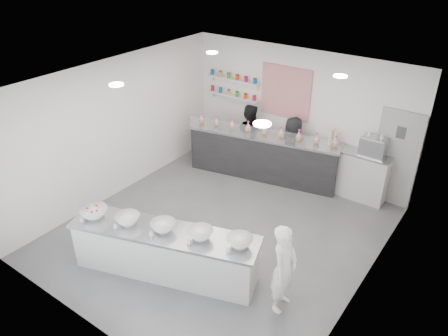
{
  "coord_description": "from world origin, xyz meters",
  "views": [
    {
      "loc": [
        4.09,
        -5.59,
        5.23
      ],
      "look_at": [
        -0.23,
        0.4,
        1.17
      ],
      "focal_mm": 35.0,
      "sensor_mm": 36.0,
      "label": 1
    }
  ],
  "objects_px": {
    "staff_right": "(292,150)",
    "espresso_ledge": "(354,173)",
    "espresso_machine": "(374,147)",
    "back_bar": "(263,156)",
    "prep_counter": "(165,252)",
    "staff_left": "(248,136)",
    "woman_prep": "(284,269)"
  },
  "relations": [
    {
      "from": "prep_counter",
      "to": "back_bar",
      "type": "relative_size",
      "value": 0.91
    },
    {
      "from": "back_bar",
      "to": "espresso_machine",
      "type": "xyz_separation_m",
      "value": [
        2.35,
        0.45,
        0.73
      ]
    },
    {
      "from": "espresso_machine",
      "to": "staff_left",
      "type": "relative_size",
      "value": 0.32
    },
    {
      "from": "back_bar",
      "to": "staff_right",
      "type": "relative_size",
      "value": 2.27
    },
    {
      "from": "espresso_machine",
      "to": "staff_right",
      "type": "distance_m",
      "value": 1.84
    },
    {
      "from": "woman_prep",
      "to": "staff_left",
      "type": "height_order",
      "value": "staff_left"
    },
    {
      "from": "espresso_machine",
      "to": "staff_right",
      "type": "bearing_deg",
      "value": -173.98
    },
    {
      "from": "back_bar",
      "to": "espresso_machine",
      "type": "relative_size",
      "value": 6.8
    },
    {
      "from": "espresso_ledge",
      "to": "espresso_machine",
      "type": "relative_size",
      "value": 2.8
    },
    {
      "from": "woman_prep",
      "to": "staff_right",
      "type": "xyz_separation_m",
      "value": [
        -1.78,
        3.6,
        0.03
      ]
    },
    {
      "from": "prep_counter",
      "to": "espresso_ledge",
      "type": "xyz_separation_m",
      "value": [
        1.64,
        4.27,
        0.1
      ]
    },
    {
      "from": "back_bar",
      "to": "staff_left",
      "type": "xyz_separation_m",
      "value": [
        -0.58,
        0.25,
        0.26
      ]
    },
    {
      "from": "prep_counter",
      "to": "staff_right",
      "type": "relative_size",
      "value": 2.06
    },
    {
      "from": "espresso_machine",
      "to": "back_bar",
      "type": "bearing_deg",
      "value": -169.2
    },
    {
      "from": "staff_right",
      "to": "espresso_ledge",
      "type": "bearing_deg",
      "value": -179.5
    },
    {
      "from": "prep_counter",
      "to": "back_bar",
      "type": "height_order",
      "value": "back_bar"
    },
    {
      "from": "espresso_ledge",
      "to": "espresso_machine",
      "type": "height_order",
      "value": "espresso_machine"
    },
    {
      "from": "prep_counter",
      "to": "back_bar",
      "type": "bearing_deg",
      "value": 77.78
    },
    {
      "from": "staff_left",
      "to": "espresso_machine",
      "type": "bearing_deg",
      "value": 165.86
    },
    {
      "from": "espresso_machine",
      "to": "staff_right",
      "type": "xyz_separation_m",
      "value": [
        -1.76,
        -0.19,
        -0.5
      ]
    },
    {
      "from": "woman_prep",
      "to": "staff_right",
      "type": "bearing_deg",
      "value": 21.69
    },
    {
      "from": "back_bar",
      "to": "espresso_ledge",
      "type": "relative_size",
      "value": 2.43
    },
    {
      "from": "espresso_machine",
      "to": "woman_prep",
      "type": "distance_m",
      "value": 3.82
    },
    {
      "from": "prep_counter",
      "to": "espresso_machine",
      "type": "bearing_deg",
      "value": 47.34
    },
    {
      "from": "espresso_ledge",
      "to": "woman_prep",
      "type": "bearing_deg",
      "value": -84.9
    },
    {
      "from": "prep_counter",
      "to": "staff_right",
      "type": "bearing_deg",
      "value": 69.16
    },
    {
      "from": "espresso_machine",
      "to": "prep_counter",
      "type": "bearing_deg",
      "value": -114.59
    },
    {
      "from": "prep_counter",
      "to": "woman_prep",
      "type": "distance_m",
      "value": 2.06
    },
    {
      "from": "espresso_machine",
      "to": "staff_right",
      "type": "relative_size",
      "value": 0.33
    },
    {
      "from": "espresso_ledge",
      "to": "espresso_machine",
      "type": "xyz_separation_m",
      "value": [
        0.31,
        0.0,
        0.74
      ]
    },
    {
      "from": "espresso_ledge",
      "to": "back_bar",
      "type": "bearing_deg",
      "value": -167.58
    },
    {
      "from": "back_bar",
      "to": "staff_right",
      "type": "height_order",
      "value": "staff_right"
    }
  ]
}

